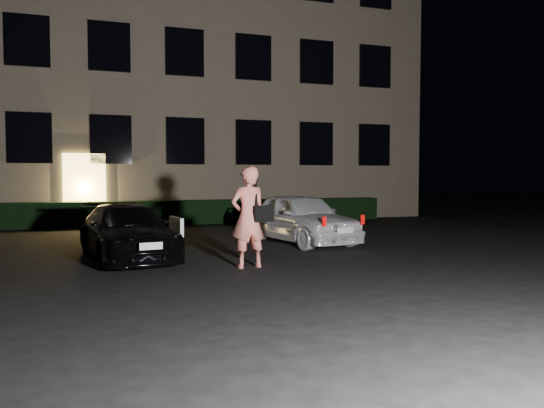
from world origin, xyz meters
name	(u,v)px	position (x,y,z in m)	size (l,w,h in m)	color
ground	(292,276)	(0.00, 0.00, 0.00)	(80.00, 80.00, 0.00)	black
building	(169,78)	(0.00, 14.99, 6.00)	(20.00, 8.11, 12.00)	#746553
hedge	(188,212)	(0.00, 10.50, 0.42)	(15.00, 0.70, 0.85)	black
sedan	(127,231)	(-2.56, 2.94, 0.56)	(2.11, 4.04, 1.12)	black
hatch	(301,218)	(1.82, 4.13, 0.65)	(2.21, 4.03, 1.30)	white
man	(249,217)	(-0.48, 1.00, 0.95)	(0.83, 0.55, 1.90)	#EF7C69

